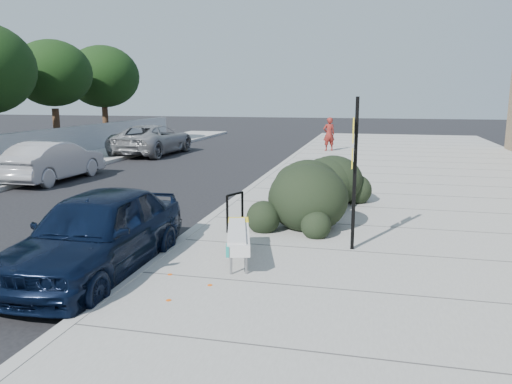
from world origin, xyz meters
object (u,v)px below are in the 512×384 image
sedan_navy (96,233)px  pedestrian (329,134)px  suv_silver (153,139)px  bench (238,236)px  wagon_silver (54,161)px  bike_rack (235,208)px  sign_post (354,165)px

sedan_navy → pedestrian: bearing=82.6°
suv_silver → pedestrian: (9.00, 2.54, 0.25)m
bench → wagon_silver: wagon_silver is taller
bike_rack → sign_post: 2.93m
suv_silver → pedestrian: pedestrian is taller
bench → bike_rack: bearing=92.0°
bench → wagon_silver: bearing=124.9°
pedestrian → bench: bearing=65.0°
wagon_silver → suv_silver: size_ratio=0.78×
suv_silver → wagon_silver: bearing=92.0°
sedan_navy → pedestrian: (2.30, 19.41, 0.29)m
bike_rack → suv_silver: suv_silver is taller
suv_silver → bench: bearing=121.4°
pedestrian → suv_silver: bearing=-9.3°
sign_post → pedestrian: (-1.98, 17.39, -0.75)m
bench → suv_silver: bearing=104.1°
bike_rack → sign_post: bearing=6.3°
suv_silver → sedan_navy: bearing=113.7°
pedestrian → bike_rack: bearing=62.9°
sign_post → wagon_silver: size_ratio=0.66×
bench → sign_post: 2.57m
bike_rack → sedan_navy: (-1.71, -2.83, 0.09)m
bench → sign_post: size_ratio=0.67×
bench → suv_silver: suv_silver is taller
bike_rack → wagon_silver: (-8.41, 5.56, 0.08)m
bench → pedestrian: bearing=74.8°
bike_rack → pedestrian: pedestrian is taller
bench → pedestrian: (-0.02, 18.55, 0.44)m
sign_post → wagon_silver: sign_post is taller
sedan_navy → wagon_silver: 10.73m
wagon_silver → suv_silver: (0.00, 8.48, 0.06)m
sedan_navy → bike_rack: bearing=58.3°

